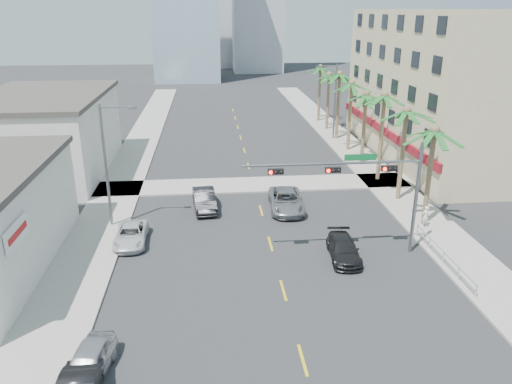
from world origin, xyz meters
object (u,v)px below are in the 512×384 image
(car_parked_near, at_px, (88,364))
(pedestrian, at_px, (425,216))
(car_parked_far, at_px, (131,235))
(car_lane_center, at_px, (286,201))
(car_lane_left, at_px, (204,200))
(traffic_signal_mast, at_px, (368,180))
(car_lane_right, at_px, (344,249))

(car_parked_near, xyz_separation_m, pedestrian, (20.83, 13.63, 0.26))
(car_parked_far, relative_size, car_lane_center, 0.80)
(car_lane_left, bearing_deg, traffic_signal_mast, -46.09)
(car_lane_center, relative_size, car_lane_right, 1.26)
(traffic_signal_mast, height_order, car_parked_far, traffic_signal_mast)
(car_lane_center, distance_m, car_lane_right, 8.83)
(pedestrian, bearing_deg, car_parked_near, 16.61)
(car_parked_near, relative_size, car_parked_far, 0.92)
(traffic_signal_mast, xyz_separation_m, car_lane_left, (-10.23, 8.84, -4.28))
(car_parked_far, bearing_deg, traffic_signal_mast, -12.36)
(car_parked_near, bearing_deg, traffic_signal_mast, 40.96)
(traffic_signal_mast, bearing_deg, pedestrian, 31.55)
(traffic_signal_mast, relative_size, car_lane_center, 2.01)
(car_lane_right, xyz_separation_m, pedestrian, (7.04, 3.92, 0.32))
(car_parked_far, relative_size, car_lane_right, 1.01)
(car_parked_far, bearing_deg, car_lane_right, -15.27)
(traffic_signal_mast, xyz_separation_m, car_parked_far, (-15.18, 3.05, -4.44))
(pedestrian, bearing_deg, traffic_signal_mast, 14.96)
(traffic_signal_mast, bearing_deg, car_parked_far, 168.63)
(car_lane_left, relative_size, pedestrian, 2.92)
(traffic_signal_mast, height_order, car_parked_near, traffic_signal_mast)
(car_lane_left, distance_m, pedestrian, 16.76)
(car_lane_left, xyz_separation_m, car_lane_center, (6.44, -0.79, -0.01))
(car_lane_center, bearing_deg, pedestrian, -22.90)
(car_lane_center, bearing_deg, car_parked_near, -119.01)
(car_lane_left, bearing_deg, car_lane_center, -12.24)
(car_parked_near, xyz_separation_m, car_lane_right, (13.78, 9.71, -0.06))
(pedestrian, bearing_deg, car_parked_far, -15.46)
(traffic_signal_mast, xyz_separation_m, car_lane_right, (-1.40, -0.45, -4.42))
(car_parked_far, bearing_deg, car_lane_left, 48.42)
(traffic_signal_mast, height_order, car_lane_center, traffic_signal_mast)
(car_lane_center, xyz_separation_m, pedestrian, (9.43, -4.59, 0.19))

